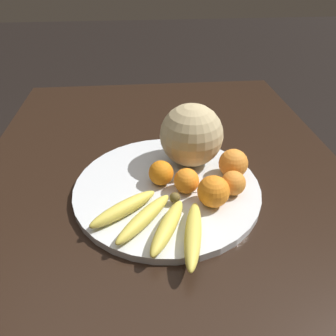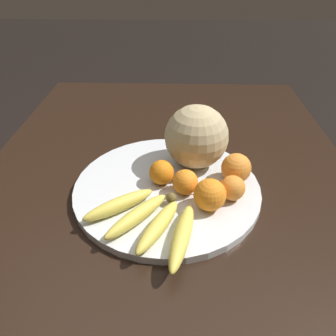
% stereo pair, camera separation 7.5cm
% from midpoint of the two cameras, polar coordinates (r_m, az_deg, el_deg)
% --- Properties ---
extents(ground_plane, '(12.00, 12.00, 0.00)m').
position_cam_midpoint_polar(ground_plane, '(1.40, -2.01, -27.26)').
color(ground_plane, black).
extents(kitchen_table, '(1.37, 0.97, 0.74)m').
position_cam_midpoint_polar(kitchen_table, '(0.88, -2.85, -7.42)').
color(kitchen_table, black).
rests_on(kitchen_table, ground_plane).
extents(fruit_bowl, '(0.44, 0.44, 0.02)m').
position_cam_midpoint_polar(fruit_bowl, '(0.79, -2.74, -3.56)').
color(fruit_bowl, silver).
rests_on(fruit_bowl, kitchen_table).
extents(melon, '(0.16, 0.16, 0.16)m').
position_cam_midpoint_polar(melon, '(0.82, 1.48, 5.66)').
color(melon, tan).
rests_on(melon, fruit_bowl).
extents(banana_bunch, '(0.24, 0.24, 0.03)m').
position_cam_midpoint_polar(banana_bunch, '(0.67, -5.08, -9.38)').
color(banana_bunch, brown).
rests_on(banana_bunch, fruit_bowl).
extents(orange_front_left, '(0.06, 0.06, 0.06)m').
position_cam_midpoint_polar(orange_front_left, '(0.75, 8.49, -2.72)').
color(orange_front_left, orange).
rests_on(orange_front_left, fruit_bowl).
extents(orange_front_right, '(0.06, 0.06, 0.06)m').
position_cam_midpoint_polar(orange_front_right, '(0.74, 0.37, -2.35)').
color(orange_front_right, orange).
rests_on(orange_front_right, fruit_bowl).
extents(orange_mid_center, '(0.07, 0.07, 0.07)m').
position_cam_midpoint_polar(orange_mid_center, '(0.71, 4.92, -4.19)').
color(orange_mid_center, orange).
rests_on(orange_mid_center, fruit_bowl).
extents(orange_back_left, '(0.06, 0.06, 0.06)m').
position_cam_midpoint_polar(orange_back_left, '(0.77, -4.00, -0.95)').
color(orange_back_left, orange).
rests_on(orange_back_left, fruit_bowl).
extents(orange_back_right, '(0.07, 0.07, 0.07)m').
position_cam_midpoint_polar(orange_back_right, '(0.80, 8.69, 0.69)').
color(orange_back_right, orange).
rests_on(orange_back_right, fruit_bowl).
extents(produce_tag, '(0.07, 0.03, 0.00)m').
position_cam_midpoint_polar(produce_tag, '(0.78, 1.30, -2.71)').
color(produce_tag, white).
rests_on(produce_tag, fruit_bowl).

